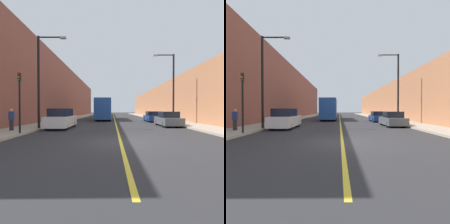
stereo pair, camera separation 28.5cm
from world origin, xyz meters
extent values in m
plane|color=#2D2D30|center=(0.00, 0.00, 0.00)|extent=(200.00, 200.00, 0.00)
cube|color=#A89E8C|center=(-7.99, 30.00, 0.08)|extent=(3.07, 72.00, 0.15)
cube|color=#A89E8C|center=(7.99, 30.00, 0.08)|extent=(3.07, 72.00, 0.15)
cube|color=brown|center=(-11.53, 30.00, 5.29)|extent=(4.00, 72.00, 10.58)
cube|color=#B2724C|center=(11.53, 30.00, 3.45)|extent=(4.00, 72.00, 6.91)
cube|color=gold|center=(0.00, 30.00, 0.00)|extent=(0.16, 72.00, 0.01)
cube|color=#1E4793|center=(-1.84, 21.25, 1.88)|extent=(2.48, 11.19, 3.19)
cube|color=black|center=(-1.84, 15.68, 2.44)|extent=(2.10, 0.04, 1.44)
cylinder|color=black|center=(-2.80, 17.78, 0.48)|extent=(0.54, 0.95, 0.95)
cylinder|color=black|center=(-0.87, 17.78, 0.48)|extent=(0.54, 0.95, 0.95)
cylinder|color=black|center=(-2.80, 24.72, 0.48)|extent=(0.54, 0.95, 0.95)
cylinder|color=black|center=(-0.87, 24.72, 0.48)|extent=(0.54, 0.95, 0.95)
cube|color=silver|center=(-5.14, 6.98, 0.67)|extent=(1.89, 4.67, 0.93)
cube|color=black|center=(-5.14, 6.75, 1.48)|extent=(1.66, 2.57, 0.70)
cube|color=black|center=(-5.14, 4.68, 0.83)|extent=(1.60, 0.04, 0.42)
cylinder|color=black|center=(-5.88, 5.54, 0.34)|extent=(0.42, 0.68, 0.68)
cylinder|color=black|center=(-4.41, 5.54, 0.34)|extent=(0.42, 0.68, 0.68)
cylinder|color=black|center=(-5.88, 8.43, 0.34)|extent=(0.42, 0.68, 0.68)
cylinder|color=black|center=(-4.41, 8.43, 0.34)|extent=(0.42, 0.68, 0.68)
cube|color=#51565B|center=(5.39, 9.00, 0.55)|extent=(1.87, 4.26, 0.73)
cube|color=black|center=(5.39, 8.79, 1.23)|extent=(1.65, 1.92, 0.62)
cube|color=black|center=(5.39, 6.90, 0.68)|extent=(1.59, 0.04, 0.33)
cylinder|color=black|center=(4.66, 7.68, 0.31)|extent=(0.41, 0.62, 0.62)
cylinder|color=black|center=(6.12, 7.68, 0.31)|extent=(0.41, 0.62, 0.62)
cylinder|color=black|center=(4.66, 10.32, 0.31)|extent=(0.41, 0.62, 0.62)
cylinder|color=black|center=(6.12, 10.32, 0.31)|extent=(0.41, 0.62, 0.62)
cube|color=navy|center=(5.36, 15.88, 0.54)|extent=(1.89, 4.38, 0.71)
cube|color=black|center=(5.36, 15.66, 1.19)|extent=(1.66, 1.97, 0.60)
cube|color=black|center=(5.36, 13.72, 0.66)|extent=(1.61, 0.04, 0.32)
cylinder|color=black|center=(4.62, 14.52, 0.31)|extent=(0.42, 0.62, 0.62)
cylinder|color=black|center=(6.10, 14.52, 0.31)|extent=(0.42, 0.62, 0.62)
cylinder|color=black|center=(4.62, 17.24, 0.31)|extent=(0.42, 0.62, 0.62)
cylinder|color=black|center=(6.10, 17.24, 0.31)|extent=(0.42, 0.62, 0.62)
cylinder|color=black|center=(-6.76, 5.76, 4.09)|extent=(0.20, 0.20, 7.87)
cylinder|color=black|center=(-5.69, 5.76, 7.92)|extent=(2.13, 0.12, 0.12)
cube|color=#999993|center=(-4.63, 5.76, 7.87)|extent=(0.50, 0.24, 0.16)
cylinder|color=black|center=(6.76, 11.27, 4.19)|extent=(0.20, 0.20, 8.07)
cylinder|color=black|center=(5.69, 11.27, 8.13)|extent=(2.13, 0.12, 0.12)
cube|color=#999993|center=(4.63, 11.27, 8.08)|extent=(0.50, 0.24, 0.16)
cylinder|color=black|center=(-6.66, 2.48, 1.89)|extent=(0.12, 0.12, 3.48)
cube|color=black|center=(-6.66, 2.48, 3.91)|extent=(0.16, 0.16, 0.55)
cylinder|color=#B21919|center=(-6.66, 2.39, 4.09)|extent=(0.11, 0.02, 0.11)
cylinder|color=yellow|center=(-6.66, 2.39, 3.91)|extent=(0.11, 0.02, 0.11)
cylinder|color=green|center=(-6.66, 2.39, 3.73)|extent=(0.11, 0.02, 0.11)
cylinder|color=#2D2D33|center=(-8.15, 3.97, 0.55)|extent=(0.16, 0.16, 0.79)
cylinder|color=#2D2D33|center=(-7.99, 3.97, 0.55)|extent=(0.16, 0.16, 0.79)
cube|color=navy|center=(-8.07, 3.97, 1.26)|extent=(0.36, 0.20, 0.62)
sphere|color=tan|center=(-8.07, 3.97, 1.68)|extent=(0.23, 0.23, 0.23)
camera|label=1|loc=(-0.46, -9.22, 1.73)|focal=28.00mm
camera|label=2|loc=(-0.18, -9.22, 1.73)|focal=28.00mm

